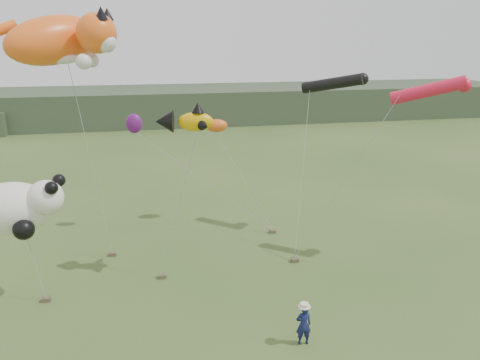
% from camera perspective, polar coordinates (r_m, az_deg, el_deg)
% --- Properties ---
extents(ground, '(120.00, 120.00, 0.00)m').
position_cam_1_polar(ground, '(17.94, -0.40, -17.44)').
color(ground, '#385123').
rests_on(ground, ground).
extents(headland, '(90.00, 13.00, 4.00)m').
position_cam_1_polar(headland, '(59.78, -11.76, 8.79)').
color(headland, '#2D3D28').
rests_on(headland, ground).
extents(festival_attendant, '(0.56, 0.38, 1.48)m').
position_cam_1_polar(festival_attendant, '(16.86, 7.75, -17.08)').
color(festival_attendant, '#131A47').
rests_on(festival_attendant, ground).
extents(sandbag_anchors, '(11.18, 5.08, 0.17)m').
position_cam_1_polar(sandbag_anchors, '(22.34, -6.82, -9.88)').
color(sandbag_anchors, brown).
rests_on(sandbag_anchors, ground).
extents(cat_kite, '(5.94, 4.56, 2.70)m').
position_cam_1_polar(cat_kite, '(22.03, -20.73, 15.74)').
color(cat_kite, orange).
rests_on(cat_kite, ground).
extents(fish_kite, '(2.48, 1.66, 1.26)m').
position_cam_1_polar(fish_kite, '(19.48, -6.82, 7.16)').
color(fish_kite, '#E0A605').
rests_on(fish_kite, ground).
extents(tube_kites, '(5.90, 6.40, 1.42)m').
position_cam_1_polar(tube_kites, '(23.48, 16.98, 10.92)').
color(tube_kites, black).
rests_on(tube_kites, ground).
extents(panda_kite, '(3.56, 2.30, 2.21)m').
position_cam_1_polar(panda_kite, '(19.82, -25.52, -2.99)').
color(panda_kite, white).
rests_on(panda_kite, ground).
extents(misc_kites, '(5.43, 0.95, 1.19)m').
position_cam_1_polar(misc_kites, '(25.46, -7.24, 6.70)').
color(misc_kites, '#DB5A1A').
rests_on(misc_kites, ground).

